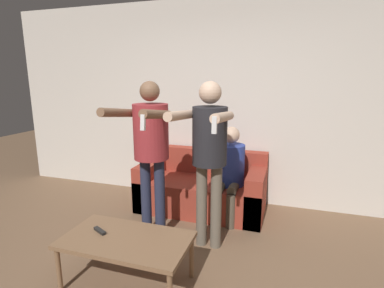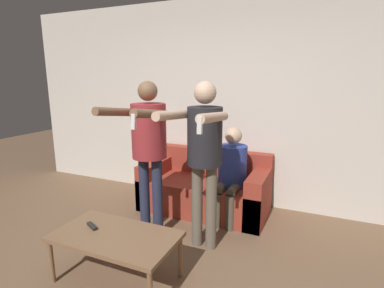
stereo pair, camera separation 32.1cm
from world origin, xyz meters
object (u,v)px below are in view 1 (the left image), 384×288
object	(u,v)px
person_standing_right	(209,146)
remote_on_table	(100,231)
coffee_table	(126,242)
person_seated	(230,169)
person_standing_left	(150,141)
couch	(202,189)

from	to	relation	value
person_standing_right	remote_on_table	size ratio (longest dim) A/B	11.08
coffee_table	remote_on_table	world-z (taller)	remote_on_table
person_seated	coffee_table	distance (m)	1.60
person_standing_left	person_standing_right	size ratio (longest dim) A/B	1.00
person_standing_left	coffee_table	world-z (taller)	person_standing_left
person_standing_left	coffee_table	size ratio (longest dim) A/B	1.60
person_standing_left	person_seated	world-z (taller)	person_standing_left
remote_on_table	person_seated	bearing A→B (deg)	60.81
coffee_table	remote_on_table	distance (m)	0.27
person_standing_left	coffee_table	bearing A→B (deg)	-80.44
remote_on_table	person_standing_right	bearing A→B (deg)	44.82
coffee_table	person_standing_right	bearing A→B (deg)	57.40
person_standing_left	person_seated	distance (m)	1.09
person_standing_left	remote_on_table	size ratio (longest dim) A/B	11.07
couch	person_standing_left	bearing A→B (deg)	-109.64
couch	person_standing_left	size ratio (longest dim) A/B	0.96
person_standing_left	person_standing_right	xyz separation A→B (m)	(0.62, -0.00, -0.01)
person_standing_left	person_seated	xyz separation A→B (m)	(0.69, 0.72, -0.44)
person_standing_right	person_standing_left	bearing A→B (deg)	179.61
person_standing_left	remote_on_table	world-z (taller)	person_standing_left
remote_on_table	coffee_table	bearing A→B (deg)	-4.04
person_standing_left	person_standing_right	distance (m)	0.62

